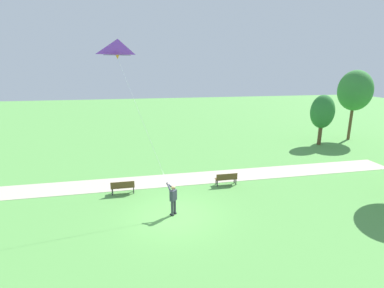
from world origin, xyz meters
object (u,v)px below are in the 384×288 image
(flying_kite, at_px, (118,50))
(tree_treeline_left, at_px, (355,91))
(person_kite_flyer, at_px, (173,197))
(park_bench_far_walkway, at_px, (226,178))
(tree_lakeside_near, at_px, (322,112))
(park_bench_near_walkway, at_px, (123,186))

(flying_kite, relative_size, tree_treeline_left, 1.01)
(person_kite_flyer, bearing_deg, park_bench_far_walkway, 129.92)
(tree_treeline_left, height_order, tree_lakeside_near, tree_treeline_left)
(park_bench_far_walkway, xyz_separation_m, tree_lakeside_near, (-8.62, 12.75, 2.93))
(flying_kite, xyz_separation_m, park_bench_near_walkway, (-0.94, -0.31, -8.38))
(flying_kite, distance_m, tree_treeline_left, 26.63)
(flying_kite, distance_m, park_bench_far_walkway, 10.78)
(flying_kite, bearing_deg, tree_lakeside_near, 116.56)
(tree_treeline_left, relative_size, tree_lakeside_near, 1.46)
(park_bench_far_walkway, height_order, tree_treeline_left, tree_treeline_left)
(person_kite_flyer, relative_size, park_bench_far_walkway, 1.21)
(person_kite_flyer, distance_m, park_bench_far_walkway, 5.41)
(person_kite_flyer, xyz_separation_m, park_bench_far_walkway, (-3.45, 4.13, -0.54))
(park_bench_near_walkway, height_order, tree_lakeside_near, tree_lakeside_near)
(park_bench_near_walkway, xyz_separation_m, tree_lakeside_near, (-8.77, 19.75, 2.93))
(flying_kite, bearing_deg, person_kite_flyer, 47.38)
(flying_kite, xyz_separation_m, park_bench_far_walkway, (-1.09, 6.69, -8.38))
(park_bench_near_walkway, bearing_deg, flying_kite, 18.21)
(person_kite_flyer, bearing_deg, park_bench_near_walkway, -138.98)
(tree_treeline_left, bearing_deg, park_bench_far_walkway, -59.96)
(tree_treeline_left, distance_m, tree_lakeside_near, 5.12)
(person_kite_flyer, height_order, flying_kite, flying_kite)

